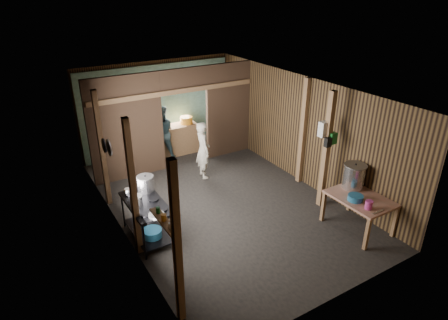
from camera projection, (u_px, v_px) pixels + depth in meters
floor at (220, 200)px, 8.75m from camera, size 4.50×7.00×0.00m
ceiling at (219, 88)px, 7.65m from camera, size 4.50×7.00×0.00m
wall_back at (157, 107)px, 10.92m from camera, size 4.50×0.00×2.60m
wall_front at (342, 231)px, 5.48m from camera, size 4.50×0.00×2.60m
wall_left at (115, 173)px, 7.15m from camera, size 0.00×7.00×2.60m
wall_right at (300, 129)px, 9.25m from camera, size 0.00×7.00×2.60m
partition_left at (126, 129)px, 9.30m from camera, size 1.85×0.10×2.60m
partition_right at (228, 110)px, 10.65m from camera, size 1.35×0.10×2.60m
partition_header at (183, 80)px, 9.61m from camera, size 1.30×0.10×0.60m
turquoise_panel at (158, 109)px, 10.90m from camera, size 4.40×0.06×2.50m
back_counter at (177, 139)px, 11.01m from camera, size 1.20×0.50×0.85m
wall_clock at (165, 86)px, 10.71m from camera, size 0.20×0.03×0.20m
post_left_a at (177, 246)px, 5.17m from camera, size 0.10×0.12×2.60m
post_left_b at (133, 190)px, 6.56m from camera, size 0.10×0.12×2.60m
post_left_c at (102, 150)px, 8.12m from camera, size 0.10×0.12×2.60m
post_right at (303, 132)px, 9.06m from camera, size 0.10×0.12×2.60m
post_free at (326, 151)px, 8.06m from camera, size 0.12×0.12×2.60m
cross_beam at (176, 91)px, 9.56m from camera, size 4.40×0.12×0.12m
pan_lid_big at (109, 148)px, 7.34m from camera, size 0.03×0.34×0.34m
pan_lid_small at (104, 146)px, 7.69m from camera, size 0.03×0.30×0.30m
wall_shelf at (164, 221)px, 5.53m from camera, size 0.14×0.80×0.03m
jar_white at (171, 226)px, 5.30m from camera, size 0.07×0.07×0.10m
jar_yellow at (164, 217)px, 5.50m from camera, size 0.08×0.08×0.10m
jar_green at (158, 210)px, 5.67m from camera, size 0.06×0.06×0.10m
bag_white at (324, 129)px, 7.89m from camera, size 0.22×0.15×0.32m
bag_green at (332, 138)px, 7.91m from camera, size 0.16×0.12×0.24m
bag_black at (328, 142)px, 7.86m from camera, size 0.14×0.10×0.20m
gas_range at (147, 220)px, 7.34m from camera, size 0.68×1.33×0.78m
prep_table at (358, 213)px, 7.63m from camera, size 0.88×1.21×0.71m
stove_pot_large at (146, 184)px, 7.51m from camera, size 0.42×0.42×0.34m
stove_pot_med at (136, 201)px, 7.06m from camera, size 0.27×0.27×0.21m
stove_saucepan at (128, 191)px, 7.47m from camera, size 0.17×0.17×0.09m
frying_pan at (156, 215)px, 6.74m from camera, size 0.44×0.57×0.07m
blue_tub_front at (152, 233)px, 7.23m from camera, size 0.36×0.36×0.15m
blue_tub_back at (144, 222)px, 7.60m from camera, size 0.29×0.29×0.12m
stock_pot at (354, 177)px, 7.75m from camera, size 0.48×0.48×0.53m
wash_basin at (355, 198)px, 7.36m from camera, size 0.32×0.32×0.11m
pink_bucket at (369, 205)px, 7.07m from camera, size 0.17×0.17×0.17m
knife at (379, 212)px, 7.00m from camera, size 0.30×0.04×0.01m
yellow_tub at (186, 120)px, 10.94m from camera, size 0.36×0.36×0.20m
red_cup at (165, 125)px, 10.65m from camera, size 0.12×0.12×0.13m
cook at (203, 150)px, 9.55m from camera, size 0.43×0.58×1.45m
worker_back at (161, 133)px, 10.52m from camera, size 0.86×0.74×1.53m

